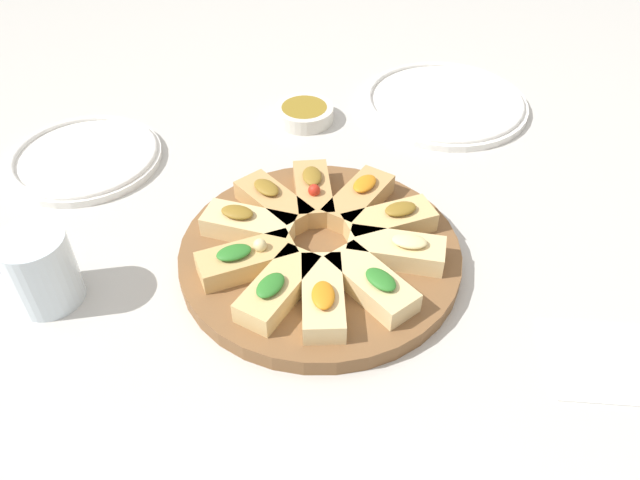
{
  "coord_description": "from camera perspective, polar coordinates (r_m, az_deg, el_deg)",
  "views": [
    {
      "loc": [
        -0.05,
        -0.51,
        0.5
      ],
      "look_at": [
        0.0,
        0.0,
        0.03
      ],
      "focal_mm": 35.0,
      "sensor_mm": 36.0,
      "label": 1
    }
  ],
  "objects": [
    {
      "name": "focaccia_slice_6",
      "position": [
        0.64,
        0.25,
        -5.18
      ],
      "size": [
        0.05,
        0.11,
        0.03
      ],
      "color": "#E5C689",
      "rests_on": "serving_board"
    },
    {
      "name": "focaccia_slice_0",
      "position": [
        0.76,
        3.59,
        3.77
      ],
      "size": [
        0.1,
        0.11,
        0.03
      ],
      "color": "tan",
      "rests_on": "serving_board"
    },
    {
      "name": "plate_right",
      "position": [
        1.02,
        11.29,
        12.29
      ],
      "size": [
        0.26,
        0.26,
        0.02
      ],
      "color": "white",
      "rests_on": "ground_plane"
    },
    {
      "name": "focaccia_slice_8",
      "position": [
        0.69,
        7.05,
        -0.91
      ],
      "size": [
        0.11,
        0.07,
        0.03
      ],
      "color": "#E5C689",
      "rests_on": "serving_board"
    },
    {
      "name": "focaccia_slice_3",
      "position": [
        0.72,
        -6.57,
        1.43
      ],
      "size": [
        0.11,
        0.08,
        0.03
      ],
      "color": "#E5C689",
      "rests_on": "serving_board"
    },
    {
      "name": "serving_board",
      "position": [
        0.72,
        -0.0,
        -1.32
      ],
      "size": [
        0.32,
        0.32,
        0.02
      ],
      "primitive_type": "cylinder",
      "color": "brown",
      "rests_on": "ground_plane"
    },
    {
      "name": "focaccia_slice_1",
      "position": [
        0.76,
        -0.62,
        4.42
      ],
      "size": [
        0.04,
        0.11,
        0.04
      ],
      "color": "tan",
      "rests_on": "serving_board"
    },
    {
      "name": "dipping_bowl",
      "position": [
        0.96,
        -1.44,
        11.52
      ],
      "size": [
        0.09,
        0.09,
        0.02
      ],
      "color": "silver",
      "rests_on": "ground_plane"
    },
    {
      "name": "focaccia_slice_4",
      "position": [
        0.68,
        -6.73,
        -1.77
      ],
      "size": [
        0.11,
        0.07,
        0.04
      ],
      "color": "tan",
      "rests_on": "serving_board"
    },
    {
      "name": "focaccia_slice_9",
      "position": [
        0.73,
        6.4,
        1.69
      ],
      "size": [
        0.11,
        0.07,
        0.03
      ],
      "color": "#DBB775",
      "rests_on": "serving_board"
    },
    {
      "name": "focaccia_slice_2",
      "position": [
        0.75,
        -4.3,
        3.45
      ],
      "size": [
        0.1,
        0.11,
        0.03
      ],
      "color": "tan",
      "rests_on": "serving_board"
    },
    {
      "name": "focaccia_slice_5",
      "position": [
        0.65,
        -3.87,
        -4.4
      ],
      "size": [
        0.1,
        0.11,
        0.03
      ],
      "color": "#DBB775",
      "rests_on": "serving_board"
    },
    {
      "name": "focaccia_slice_7",
      "position": [
        0.65,
        4.75,
        -3.94
      ],
      "size": [
        0.09,
        0.11,
        0.03
      ],
      "color": "#E5C689",
      "rests_on": "serving_board"
    },
    {
      "name": "napkin_stack",
      "position": [
        0.69,
        24.85,
        -10.01
      ],
      "size": [
        0.13,
        0.12,
        0.0
      ],
      "primitive_type": "cube",
      "rotation": [
        0.0,
        0.0,
        -0.18
      ],
      "color": "white",
      "rests_on": "ground_plane"
    },
    {
      "name": "plate_left",
      "position": [
        0.93,
        -20.68,
        7.12
      ],
      "size": [
        0.21,
        0.21,
        0.02
      ],
      "color": "white",
      "rests_on": "ground_plane"
    },
    {
      "name": "water_glass",
      "position": [
        0.71,
        -24.19,
        -2.47
      ],
      "size": [
        0.07,
        0.07,
        0.09
      ],
      "primitive_type": "cylinder",
      "color": "silver",
      "rests_on": "ground_plane"
    },
    {
      "name": "ground_plane",
      "position": [
        0.72,
        -0.0,
        -1.89
      ],
      "size": [
        3.0,
        3.0,
        0.0
      ],
      "primitive_type": "plane",
      "color": "beige"
    }
  ]
}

